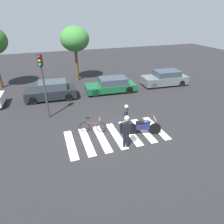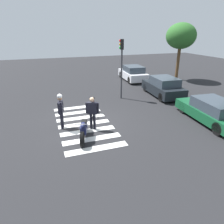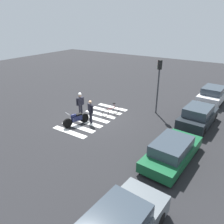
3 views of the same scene
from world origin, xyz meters
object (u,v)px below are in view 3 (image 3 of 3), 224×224
object	(u,v)px
officer_on_foot	(80,102)
car_black_suv	(198,116)
car_green_compact	(172,151)
car_white_van	(213,95)
leaning_bicycle	(111,111)
officer_by_motorcycle	(90,110)
police_motorcycle	(76,119)
traffic_light_pole	(159,79)

from	to	relation	value
officer_on_foot	car_black_suv	bearing A→B (deg)	111.69
car_green_compact	officer_on_foot	bearing A→B (deg)	-103.57
car_green_compact	car_white_van	bearing A→B (deg)	179.45
leaning_bicycle	officer_by_motorcycle	distance (m)	2.10
car_white_van	car_green_compact	bearing A→B (deg)	-0.55
officer_by_motorcycle	leaning_bicycle	bearing A→B (deg)	164.60
car_black_suv	officer_by_motorcycle	bearing A→B (deg)	-59.86
car_white_van	officer_on_foot	bearing A→B (deg)	-42.63
car_black_suv	car_green_compact	size ratio (longest dim) A/B	0.91
officer_on_foot	officer_by_motorcycle	world-z (taller)	officer_on_foot
officer_on_foot	officer_by_motorcycle	bearing A→B (deg)	67.57
car_black_suv	car_green_compact	distance (m)	5.23
car_white_van	car_green_compact	distance (m)	10.89
officer_on_foot	car_white_van	xyz separation A→B (m)	(-8.93, 8.22, -0.41)
police_motorcycle	leaning_bicycle	size ratio (longest dim) A/B	1.29
leaning_bicycle	traffic_light_pole	size ratio (longest dim) A/B	0.37
traffic_light_pole	car_black_suv	bearing A→B (deg)	82.06
police_motorcycle	car_white_van	distance (m)	12.76
officer_by_motorcycle	car_green_compact	distance (m)	6.75
traffic_light_pole	car_green_compact	bearing A→B (deg)	29.87
leaning_bicycle	car_white_van	bearing A→B (deg)	141.02
car_black_suv	officer_on_foot	bearing A→B (deg)	-68.31
car_white_van	leaning_bicycle	bearing A→B (deg)	-38.98
car_black_suv	car_green_compact	xyz separation A→B (m)	(5.23, -0.11, -0.08)
officer_on_foot	car_green_compact	world-z (taller)	officer_on_foot
car_white_van	traffic_light_pole	xyz separation A→B (m)	(5.19, -3.38, 2.17)
leaning_bicycle	car_green_compact	distance (m)	6.89
leaning_bicycle	officer_on_foot	distance (m)	2.54
traffic_light_pole	car_white_van	bearing A→B (deg)	146.91
car_black_suv	car_white_van	bearing A→B (deg)	-179.93
police_motorcycle	car_black_suv	world-z (taller)	car_black_suv
leaning_bicycle	officer_on_foot	bearing A→B (deg)	-57.58
car_black_suv	police_motorcycle	bearing A→B (deg)	-57.17
leaning_bicycle	car_white_van	world-z (taller)	car_white_van
police_motorcycle	car_green_compact	distance (m)	7.28
car_black_suv	leaning_bicycle	bearing A→B (deg)	-72.29
leaning_bicycle	traffic_light_pole	world-z (taller)	traffic_light_pole
leaning_bicycle	officer_by_motorcycle	world-z (taller)	officer_by_motorcycle
officer_on_foot	car_white_van	distance (m)	12.14
leaning_bicycle	traffic_light_pole	xyz separation A→B (m)	(-2.45, 2.80, 2.51)
police_motorcycle	officer_by_motorcycle	xyz separation A→B (m)	(-0.86, 0.66, 0.54)
leaning_bicycle	police_motorcycle	bearing A→B (deg)	-23.17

